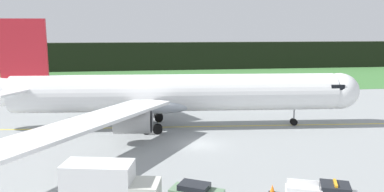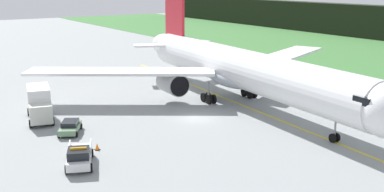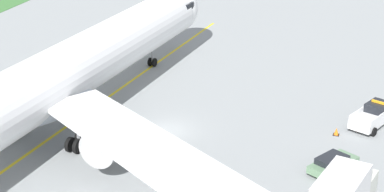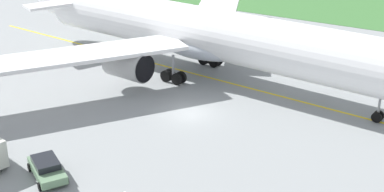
{
  "view_description": "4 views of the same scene",
  "coord_description": "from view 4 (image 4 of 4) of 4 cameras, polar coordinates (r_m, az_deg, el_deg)",
  "views": [
    {
      "loc": [
        -7.14,
        -41.06,
        12.99
      ],
      "look_at": [
        0.56,
        10.29,
        3.88
      ],
      "focal_mm": 35.19,
      "sensor_mm": 36.0,
      "label": 1
    },
    {
      "loc": [
        44.15,
        -29.31,
        15.63
      ],
      "look_at": [
        3.98,
        -3.18,
        3.94
      ],
      "focal_mm": 44.49,
      "sensor_mm": 36.0,
      "label": 2
    },
    {
      "loc": [
        -44.5,
        -16.93,
        23.07
      ],
      "look_at": [
        -0.16,
        -2.29,
        3.49
      ],
      "focal_mm": 58.72,
      "sensor_mm": 36.0,
      "label": 3
    },
    {
      "loc": [
        22.53,
        -35.98,
        19.57
      ],
      "look_at": [
        2.11,
        -2.99,
        3.18
      ],
      "focal_mm": 50.19,
      "sensor_mm": 36.0,
      "label": 4
    }
  ],
  "objects": [
    {
      "name": "staff_car",
      "position": [
        38.44,
        -15.18,
        -7.39
      ],
      "size": [
        4.43,
        3.55,
        1.3
      ],
      "color": "slate",
      "rests_on": "ground"
    },
    {
      "name": "taxiway_centerline_main",
      "position": [
        54.27,
        2.73,
        1.74
      ],
      "size": [
        68.25,
        6.16,
        0.01
      ],
      "primitive_type": "cube",
      "rotation": [
        0.0,
        0.0,
        -0.09
      ],
      "color": "yellow",
      "rests_on": "ground"
    },
    {
      "name": "ground",
      "position": [
        46.75,
        -0.27,
        -1.85
      ],
      "size": [
        320.0,
        320.0,
        0.0
      ],
      "primitive_type": "plane",
      "color": "gray"
    },
    {
      "name": "airliner",
      "position": [
        53.26,
        2.05,
        6.53
      ],
      "size": [
        52.12,
        49.75,
        14.44
      ],
      "color": "white",
      "rests_on": "ground"
    }
  ]
}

